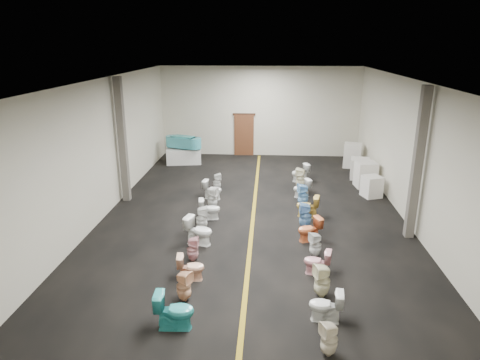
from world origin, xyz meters
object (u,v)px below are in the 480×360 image
(appliance_crate_d, at_px, (352,155))
(toilet_right_5, at_px, (310,229))
(appliance_crate_a, at_px, (372,186))
(toilet_left_5, at_px, (202,218))
(toilet_left_4, at_px, (199,231))
(toilet_right_9, at_px, (302,188))
(toilet_right_7, at_px, (308,206))
(toilet_right_8, at_px, (303,195))
(toilet_right_0, at_px, (329,339))
(toilet_right_2, at_px, (322,281))
(toilet_left_6, at_px, (210,209))
(toilet_left_7, at_px, (212,198))
(appliance_crate_c, at_px, (360,169))
(toilet_left_1, at_px, (184,286))
(toilet_right_11, at_px, (300,173))
(toilet_left_2, at_px, (191,267))
(toilet_right_4, at_px, (315,245))
(toilet_right_10, at_px, (301,179))
(toilet_left_9, at_px, (217,182))
(toilet_right_6, at_px, (305,216))
(toilet_left_8, at_px, (212,190))
(bathtub, at_px, (183,142))
(display_table, at_px, (184,156))
(toilet_left_0, at_px, (175,311))
(appliance_crate_b, at_px, (366,175))
(toilet_right_3, at_px, (317,262))
(toilet_right_1, at_px, (326,306))
(toilet_left_3, at_px, (193,249))

(appliance_crate_d, relative_size, toilet_right_5, 1.53)
(appliance_crate_a, distance_m, toilet_left_5, 6.88)
(toilet_left_4, bearing_deg, toilet_right_9, -21.35)
(toilet_right_7, xyz_separation_m, toilet_right_8, (-0.08, 0.99, 0.03))
(toilet_right_0, height_order, toilet_right_2, toilet_right_2)
(appliance_crate_a, bearing_deg, toilet_left_6, -156.24)
(toilet_left_7, xyz_separation_m, toilet_right_9, (3.22, 1.40, -0.04))
(appliance_crate_c, bearing_deg, toilet_left_1, -121.17)
(toilet_right_11, bearing_deg, toilet_right_7, -21.76)
(toilet_left_2, height_order, toilet_right_7, toilet_right_7)
(toilet_right_4, height_order, toilet_right_10, toilet_right_10)
(appliance_crate_a, bearing_deg, toilet_left_9, 176.58)
(toilet_left_7, bearing_deg, toilet_right_4, -115.78)
(appliance_crate_a, distance_m, toilet_right_9, 2.65)
(toilet_left_4, relative_size, toilet_left_9, 1.21)
(toilet_right_4, relative_size, toilet_right_6, 0.84)
(toilet_right_5, bearing_deg, toilet_right_9, 156.70)
(toilet_left_9, xyz_separation_m, toilet_right_7, (3.35, -2.51, 0.04))
(appliance_crate_a, relative_size, toilet_left_5, 1.04)
(toilet_left_5, xyz_separation_m, toilet_right_7, (3.37, 1.28, -0.01))
(appliance_crate_a, xyz_separation_m, toilet_left_8, (-5.99, -0.64, -0.04))
(toilet_right_10, bearing_deg, bathtub, -107.00)
(display_table, distance_m, toilet_right_7, 8.32)
(toilet_left_0, height_order, toilet_right_8, toilet_right_8)
(toilet_left_8, xyz_separation_m, toilet_right_8, (3.33, -0.53, 0.05))
(toilet_right_8, bearing_deg, appliance_crate_b, 117.87)
(display_table, distance_m, appliance_crate_d, 8.00)
(appliance_crate_a, distance_m, appliance_crate_c, 2.26)
(toilet_right_3, bearing_deg, toilet_right_1, 12.37)
(toilet_right_2, relative_size, toilet_right_6, 0.97)
(display_table, bearing_deg, toilet_left_3, -77.63)
(display_table, xyz_separation_m, toilet_left_8, (2.01, -4.80, -0.00))
(display_table, height_order, toilet_right_5, display_table)
(bathtub, xyz_separation_m, toilet_right_0, (5.27, -13.02, -0.72))
(toilet_left_7, relative_size, toilet_left_8, 1.06)
(display_table, relative_size, toilet_right_5, 2.26)
(toilet_left_5, bearing_deg, toilet_right_4, -122.55)
(toilet_right_3, height_order, toilet_right_6, toilet_right_6)
(toilet_right_5, bearing_deg, toilet_right_10, 156.56)
(toilet_left_8, bearing_deg, toilet_right_7, -103.56)
(appliance_crate_a, bearing_deg, toilet_left_7, -164.75)
(appliance_crate_d, relative_size, toilet_left_1, 1.51)
(toilet_left_7, height_order, toilet_right_3, toilet_left_7)
(appliance_crate_c, distance_m, toilet_right_0, 11.45)
(toilet_right_11, bearing_deg, toilet_left_5, -54.91)
(toilet_left_7, relative_size, toilet_right_0, 1.09)
(bathtub, relative_size, toilet_left_1, 2.43)
(bathtub, xyz_separation_m, toilet_left_2, (2.22, -10.55, -0.73))
(appliance_crate_b, xyz_separation_m, toilet_right_8, (-2.66, -2.32, -0.11))
(appliance_crate_a, xyz_separation_m, toilet_left_0, (-5.77, -8.26, 0.00))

